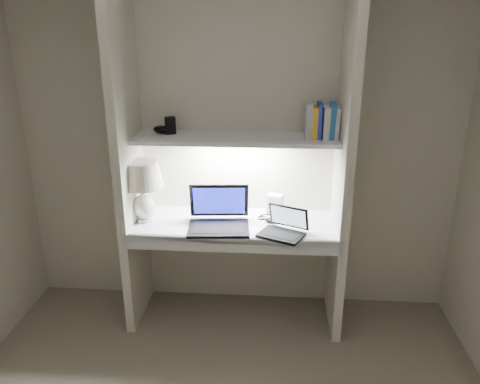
# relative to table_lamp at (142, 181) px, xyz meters

# --- Properties ---
(back_wall) EXTENTS (3.20, 0.01, 2.50)m
(back_wall) POSITION_rel_table_lamp_xyz_m (0.64, 0.30, 0.18)
(back_wall) COLOR beige
(back_wall) RESTS_ON floor
(alcove_panel_left) EXTENTS (0.06, 0.55, 2.50)m
(alcove_panel_left) POSITION_rel_table_lamp_xyz_m (-0.09, 0.02, 0.18)
(alcove_panel_left) COLOR beige
(alcove_panel_left) RESTS_ON floor
(alcove_panel_right) EXTENTS (0.06, 0.55, 2.50)m
(alcove_panel_right) POSITION_rel_table_lamp_xyz_m (1.37, 0.02, 0.18)
(alcove_panel_right) COLOR beige
(alcove_panel_right) RESTS_ON floor
(desk) EXTENTS (1.40, 0.55, 0.04)m
(desk) POSITION_rel_table_lamp_xyz_m (0.64, 0.02, -0.32)
(desk) COLOR white
(desk) RESTS_ON alcove_panel_left
(desk_apron) EXTENTS (1.46, 0.03, 0.10)m
(desk_apron) POSITION_rel_table_lamp_xyz_m (0.64, -0.24, -0.35)
(desk_apron) COLOR silver
(desk_apron) RESTS_ON desk
(shelf) EXTENTS (1.40, 0.36, 0.03)m
(shelf) POSITION_rel_table_lamp_xyz_m (0.64, 0.12, 0.28)
(shelf) COLOR silver
(shelf) RESTS_ON back_wall
(strip_light) EXTENTS (0.60, 0.04, 0.02)m
(strip_light) POSITION_rel_table_lamp_xyz_m (0.64, 0.12, 0.26)
(strip_light) COLOR white
(strip_light) RESTS_ON shelf
(table_lamp) EXTENTS (0.30, 0.30, 0.44)m
(table_lamp) POSITION_rel_table_lamp_xyz_m (0.00, 0.00, 0.00)
(table_lamp) COLOR white
(table_lamp) RESTS_ON desk
(laptop_main) EXTENTS (0.44, 0.39, 0.27)m
(laptop_main) POSITION_rel_table_lamp_xyz_m (0.54, -0.05, -0.23)
(laptop_main) COLOR black
(laptop_main) RESTS_ON desk
(laptop_netbook) EXTENTS (0.36, 0.34, 0.18)m
(laptop_netbook) POSITION_rel_table_lamp_xyz_m (0.98, -0.15, -0.25)
(laptop_netbook) COLOR black
(laptop_netbook) RESTS_ON desk
(speaker) EXTENTS (0.13, 0.11, 0.15)m
(speaker) POSITION_rel_table_lamp_xyz_m (0.92, 0.19, -0.22)
(speaker) COLOR silver
(speaker) RESTS_ON desk
(mouse) EXTENTS (0.10, 0.07, 0.03)m
(mouse) POSITION_rel_table_lamp_xyz_m (0.90, 0.03, -0.28)
(mouse) COLOR black
(mouse) RESTS_ON desk
(cable_coil) EXTENTS (0.10, 0.10, 0.01)m
(cable_coil) POSITION_rel_table_lamp_xyz_m (0.86, 0.13, -0.29)
(cable_coil) COLOR black
(cable_coil) RESTS_ON desk
(sticky_note) EXTENTS (0.09, 0.09, 0.00)m
(sticky_note) POSITION_rel_table_lamp_xyz_m (0.00, -0.02, -0.29)
(sticky_note) COLOR yellow
(sticky_note) RESTS_ON desk
(book_row) EXTENTS (0.23, 0.16, 0.24)m
(book_row) POSITION_rel_table_lamp_xyz_m (1.22, 0.13, 0.41)
(book_row) COLOR silver
(book_row) RESTS_ON shelf
(shelf_box) EXTENTS (0.08, 0.07, 0.12)m
(shelf_box) POSITION_rel_table_lamp_xyz_m (0.18, 0.17, 0.36)
(shelf_box) COLOR black
(shelf_box) RESTS_ON shelf
(shelf_gadget) EXTENTS (0.15, 0.12, 0.05)m
(shelf_gadget) POSITION_rel_table_lamp_xyz_m (0.11, 0.18, 0.33)
(shelf_gadget) COLOR black
(shelf_gadget) RESTS_ON shelf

